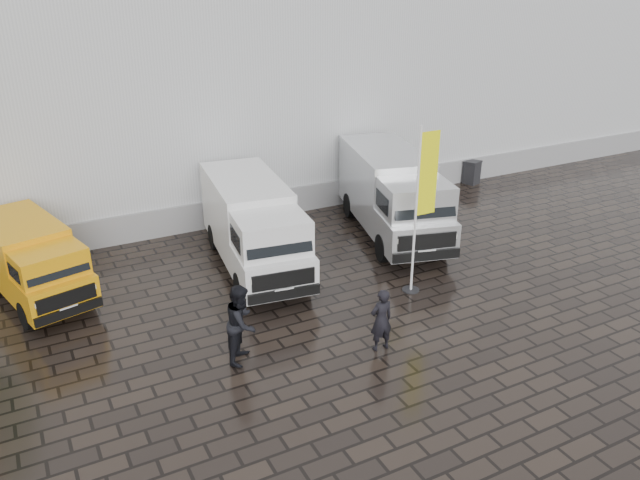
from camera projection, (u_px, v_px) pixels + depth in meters
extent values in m
plane|color=black|center=(400.00, 305.00, 17.34)|extent=(120.00, 120.00, 0.00)
cube|color=silver|center=(247.00, 31.00, 28.83)|extent=(44.00, 16.00, 12.00)
cube|color=gray|center=(329.00, 194.00, 24.46)|extent=(44.00, 0.15, 1.00)
cylinder|color=black|center=(411.00, 290.00, 18.15)|extent=(0.50, 0.50, 0.04)
cylinder|color=white|center=(416.00, 212.00, 17.19)|extent=(0.07, 0.07, 4.86)
cube|color=#FFFD0D|center=(428.00, 174.00, 16.91)|extent=(0.60, 0.03, 2.33)
cube|color=black|center=(472.00, 172.00, 27.10)|extent=(0.77, 0.77, 1.01)
imported|color=black|center=(381.00, 320.00, 15.04)|extent=(0.61, 0.41, 1.63)
imported|color=black|center=(242.00, 323.00, 14.58)|extent=(1.17, 1.21, 1.96)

